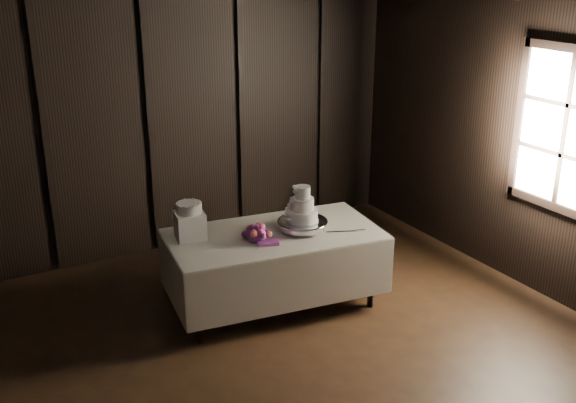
# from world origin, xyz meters

# --- Properties ---
(room) EXTENTS (6.08, 7.08, 3.08)m
(room) POSITION_xyz_m (0.00, 0.00, 1.50)
(room) COLOR black
(room) RESTS_ON ground
(window) EXTENTS (0.06, 1.16, 1.56)m
(window) POSITION_xyz_m (2.97, 0.50, 1.70)
(window) COLOR black
(window) RESTS_ON room
(display_table) EXTENTS (2.11, 1.29, 0.76)m
(display_table) POSITION_xyz_m (0.54, 1.64, 0.42)
(display_table) COLOR beige
(display_table) RESTS_ON ground
(cake_stand) EXTENTS (0.62, 0.62, 0.09)m
(cake_stand) POSITION_xyz_m (0.82, 1.59, 0.81)
(cake_stand) COLOR silver
(cake_stand) RESTS_ON display_table
(wedding_cake) EXTENTS (0.33, 0.29, 0.35)m
(wedding_cake) POSITION_xyz_m (0.79, 1.57, 0.99)
(wedding_cake) COLOR white
(wedding_cake) RESTS_ON cake_stand
(bouquet) EXTENTS (0.42, 0.48, 0.19)m
(bouquet) POSITION_xyz_m (0.32, 1.57, 0.83)
(bouquet) COLOR #D0506A
(bouquet) RESTS_ON display_table
(box_pedestal) EXTENTS (0.30, 0.30, 0.25)m
(box_pedestal) POSITION_xyz_m (-0.18, 1.93, 0.89)
(box_pedestal) COLOR white
(box_pedestal) RESTS_ON display_table
(small_cake) EXTENTS (0.29, 0.29, 0.09)m
(small_cake) POSITION_xyz_m (-0.18, 1.93, 1.06)
(small_cake) COLOR white
(small_cake) RESTS_ON box_pedestal
(cake_knife) EXTENTS (0.35, 0.17, 0.01)m
(cake_knife) POSITION_xyz_m (1.10, 1.35, 0.77)
(cake_knife) COLOR silver
(cake_knife) RESTS_ON display_table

